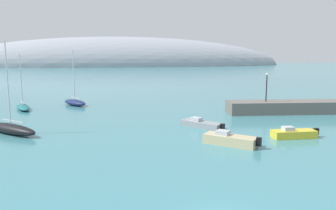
# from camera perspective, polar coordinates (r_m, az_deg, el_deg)

# --- Properties ---
(breakwater_rocks) EXTENTS (19.84, 7.06, 1.74)m
(breakwater_rocks) POSITION_cam_1_polar(r_m,az_deg,el_deg) (51.10, 21.07, -0.31)
(breakwater_rocks) COLOR #66605B
(breakwater_rocks) RESTS_ON ground
(distant_ridge) EXTENTS (256.94, 67.91, 43.48)m
(distant_ridge) POSITION_cam_1_polar(r_m,az_deg,el_deg) (253.65, -7.64, 6.77)
(distant_ridge) COLOR #999EA8
(distant_ridge) RESTS_ON ground
(sailboat_teal_mid_mooring) EXTENTS (3.52, 6.48, 8.53)m
(sailboat_teal_mid_mooring) POSITION_cam_1_polar(r_m,az_deg,el_deg) (55.25, -23.90, -0.27)
(sailboat_teal_mid_mooring) COLOR #1E6B70
(sailboat_teal_mid_mooring) RESTS_ON water
(sailboat_black_outer_mooring) EXTENTS (6.70, 6.77, 9.79)m
(sailboat_black_outer_mooring) POSITION_cam_1_polar(r_m,az_deg,el_deg) (38.91, -25.62, -3.69)
(sailboat_black_outer_mooring) COLOR black
(sailboat_black_outer_mooring) RESTS_ON water
(sailboat_navy_end_of_line) EXTENTS (4.76, 6.18, 9.11)m
(sailboat_navy_end_of_line) POSITION_cam_1_polar(r_m,az_deg,el_deg) (56.98, -15.89, 0.50)
(sailboat_navy_end_of_line) COLOR navy
(sailboat_navy_end_of_line) RESTS_ON water
(motorboat_grey_foreground) EXTENTS (4.34, 5.06, 1.06)m
(motorboat_grey_foreground) POSITION_cam_1_polar(r_m,az_deg,el_deg) (38.60, 5.83, -3.29)
(motorboat_grey_foreground) COLOR gray
(motorboat_grey_foreground) RESTS_ON water
(motorboat_sand_alongside_breakwater) EXTENTS (4.67, 4.68, 1.29)m
(motorboat_sand_alongside_breakwater) POSITION_cam_1_polar(r_m,az_deg,el_deg) (31.49, 10.74, -5.95)
(motorboat_sand_alongside_breakwater) COLOR #C6B284
(motorboat_sand_alongside_breakwater) RESTS_ON water
(motorboat_yellow_outer) EXTENTS (4.96, 1.97, 1.16)m
(motorboat_yellow_outer) POSITION_cam_1_polar(r_m,az_deg,el_deg) (35.96, 21.03, -4.65)
(motorboat_yellow_outer) COLOR yellow
(motorboat_yellow_outer) RESTS_ON water
(harbor_lamp_post) EXTENTS (0.36, 0.36, 4.10)m
(harbor_lamp_post) POSITION_cam_1_polar(r_m,az_deg,el_deg) (48.81, 16.78, 3.54)
(harbor_lamp_post) COLOR black
(harbor_lamp_post) RESTS_ON breakwater_rocks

